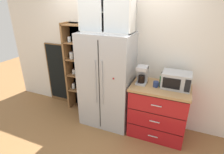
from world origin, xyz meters
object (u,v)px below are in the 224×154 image
refrigerator (107,81)px  chalkboard_menu (59,74)px  mug_navy (156,84)px  microwave (176,80)px  coffee_maker (142,75)px  bottle_green (161,81)px

refrigerator → chalkboard_menu: size_ratio=1.27×
refrigerator → mug_navy: 0.89m
mug_navy → microwave: bearing=17.6°
coffee_maker → chalkboard_menu: 2.03m
coffee_maker → bottle_green: 0.33m
refrigerator → microwave: size_ratio=3.96×
microwave → coffee_maker: bearing=-175.6°
bottle_green → chalkboard_menu: chalkboard_menu is taller
bottle_green → chalkboard_menu: 2.34m
microwave → bottle_green: size_ratio=1.69×
refrigerator → coffee_maker: size_ratio=5.62×
coffee_maker → mug_navy: coffee_maker is taller
microwave → refrigerator: bearing=-177.1°
chalkboard_menu → microwave: bearing=-5.3°
microwave → coffee_maker: size_ratio=1.42×
microwave → chalkboard_menu: 2.55m
mug_navy → chalkboard_menu: 2.26m
refrigerator → coffee_maker: refrigerator is taller
coffee_maker → microwave: bearing=4.4°
coffee_maker → mug_navy: (0.25, -0.05, -0.11)m
mug_navy → chalkboard_menu: (-2.22, 0.33, -0.28)m
mug_navy → bottle_green: 0.10m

